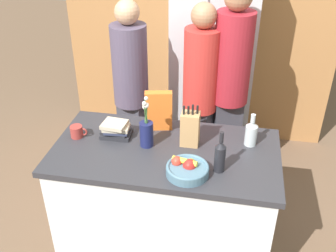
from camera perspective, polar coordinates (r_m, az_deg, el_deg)
The scene contains 15 objects.
ground_plane at distance 3.14m, azimuth -0.34°, elevation -16.93°, with size 14.00×14.00×0.00m, color brown.
kitchen_island at distance 2.82m, azimuth -0.37°, elevation -10.86°, with size 1.47×0.77×0.89m.
back_wall_wood at distance 3.95m, azimuth 4.61°, elevation 15.96°, with size 2.67×0.12×2.60m.
refrigerator at distance 3.69m, azimuth 6.59°, elevation 9.54°, with size 0.73×0.62×1.96m.
fruit_bowl at distance 2.32m, azimuth 2.80°, elevation -6.16°, with size 0.25×0.25×0.09m.
knife_block at distance 2.54m, azimuth 3.22°, elevation -0.38°, with size 0.12×0.10×0.30m.
flower_vase at distance 2.53m, azimuth -3.16°, elevation -0.68°, with size 0.09×0.09×0.36m.
cereal_box at distance 2.69m, azimuth -1.37°, elevation 2.22°, with size 0.19×0.10×0.28m.
coffee_mug at distance 2.72m, azimuth -13.06°, elevation -0.79°, with size 0.12×0.08×0.08m.
book_stack at distance 2.67m, azimuth -7.56°, elevation -0.53°, with size 0.20×0.17×0.11m.
bottle_oil at distance 2.32m, azimuth 7.55°, elevation -4.31°, with size 0.07×0.07×0.27m.
bottle_vinegar at distance 2.60m, azimuth 11.98°, elevation -0.98°, with size 0.08×0.08×0.22m.
person_at_sink at distance 3.26m, azimuth -5.40°, elevation 5.73°, with size 0.29×0.29×1.65m.
person_in_blue at distance 3.16m, azimuth 4.72°, elevation 4.99°, with size 0.28×0.28×1.65m.
person_in_red_tee at distance 3.16m, azimuth 9.07°, elevation 6.37°, with size 0.29×0.29×1.79m.
Camera 1 is at (0.40, -2.05, 2.34)m, focal length 42.00 mm.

